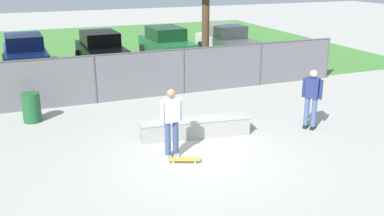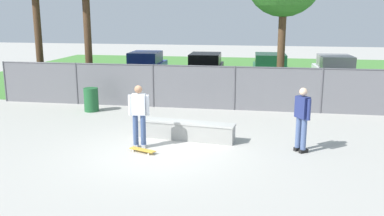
{
  "view_description": "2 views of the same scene",
  "coord_description": "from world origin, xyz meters",
  "px_view_note": "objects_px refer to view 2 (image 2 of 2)",
  "views": [
    {
      "loc": [
        -3.89,
        -9.37,
        4.69
      ],
      "look_at": [
        0.06,
        0.64,
        1.12
      ],
      "focal_mm": 40.27,
      "sensor_mm": 36.0,
      "label": 1
    },
    {
      "loc": [
        2.8,
        -10.93,
        3.79
      ],
      "look_at": [
        0.71,
        1.16,
        1.02
      ],
      "focal_mm": 39.44,
      "sensor_mm": 36.0,
      "label": 2
    }
  ],
  "objects_px": {
    "car_green": "(270,69)",
    "car_white": "(335,72)",
    "skateboarder": "(139,114)",
    "bystander": "(302,117)",
    "trash_bin": "(91,100)",
    "car_black": "(205,69)",
    "concrete_ledge": "(183,130)",
    "skateboard": "(142,150)",
    "car_blue": "(145,67)"
  },
  "relations": [
    {
      "from": "skateboarder",
      "to": "car_black",
      "type": "xyz_separation_m",
      "value": [
        0.27,
        11.38,
        -0.17
      ]
    },
    {
      "from": "trash_bin",
      "to": "skateboard",
      "type": "bearing_deg",
      "value": -53.08
    },
    {
      "from": "skateboarder",
      "to": "car_white",
      "type": "relative_size",
      "value": 0.43
    },
    {
      "from": "skateboard",
      "to": "car_green",
      "type": "distance_m",
      "value": 12.68
    },
    {
      "from": "car_black",
      "to": "bystander",
      "type": "relative_size",
      "value": 2.34
    },
    {
      "from": "car_white",
      "to": "car_green",
      "type": "bearing_deg",
      "value": 174.29
    },
    {
      "from": "skateboard",
      "to": "car_black",
      "type": "relative_size",
      "value": 0.19
    },
    {
      "from": "skateboard",
      "to": "concrete_ledge",
      "type": "bearing_deg",
      "value": 58.56
    },
    {
      "from": "car_white",
      "to": "skateboard",
      "type": "bearing_deg",
      "value": -120.14
    },
    {
      "from": "skateboarder",
      "to": "car_green",
      "type": "height_order",
      "value": "skateboarder"
    },
    {
      "from": "car_white",
      "to": "trash_bin",
      "type": "relative_size",
      "value": 4.59
    },
    {
      "from": "trash_bin",
      "to": "car_green",
      "type": "bearing_deg",
      "value": 47.47
    },
    {
      "from": "skateboarder",
      "to": "skateboard",
      "type": "distance_m",
      "value": 1.03
    },
    {
      "from": "car_white",
      "to": "trash_bin",
      "type": "height_order",
      "value": "car_white"
    },
    {
      "from": "car_blue",
      "to": "car_white",
      "type": "distance_m",
      "value": 10.25
    },
    {
      "from": "car_green",
      "to": "car_white",
      "type": "bearing_deg",
      "value": -5.71
    },
    {
      "from": "car_black",
      "to": "bystander",
      "type": "height_order",
      "value": "bystander"
    },
    {
      "from": "concrete_ledge",
      "to": "car_green",
      "type": "relative_size",
      "value": 0.75
    },
    {
      "from": "skateboarder",
      "to": "trash_bin",
      "type": "bearing_deg",
      "value": 127.81
    },
    {
      "from": "concrete_ledge",
      "to": "car_green",
      "type": "distance_m",
      "value": 11.04
    },
    {
      "from": "skateboard",
      "to": "bystander",
      "type": "distance_m",
      "value": 4.5
    },
    {
      "from": "concrete_ledge",
      "to": "car_blue",
      "type": "bearing_deg",
      "value": 111.77
    },
    {
      "from": "skateboarder",
      "to": "bystander",
      "type": "bearing_deg",
      "value": 5.22
    },
    {
      "from": "skateboard",
      "to": "bystander",
      "type": "bearing_deg",
      "value": 10.58
    },
    {
      "from": "concrete_ledge",
      "to": "bystander",
      "type": "height_order",
      "value": "bystander"
    },
    {
      "from": "skateboard",
      "to": "car_black",
      "type": "distance_m",
      "value": 11.8
    },
    {
      "from": "concrete_ledge",
      "to": "car_black",
      "type": "relative_size",
      "value": 0.75
    },
    {
      "from": "bystander",
      "to": "skateboarder",
      "type": "bearing_deg",
      "value": -174.78
    },
    {
      "from": "skateboarder",
      "to": "car_white",
      "type": "height_order",
      "value": "skateboarder"
    },
    {
      "from": "skateboarder",
      "to": "skateboard",
      "type": "relative_size",
      "value": 2.23
    },
    {
      "from": "car_blue",
      "to": "car_green",
      "type": "bearing_deg",
      "value": 0.13
    },
    {
      "from": "car_white",
      "to": "bystander",
      "type": "bearing_deg",
      "value": -102.96
    },
    {
      "from": "concrete_ledge",
      "to": "skateboard",
      "type": "bearing_deg",
      "value": -121.44
    },
    {
      "from": "skateboard",
      "to": "car_blue",
      "type": "distance_m",
      "value": 12.62
    },
    {
      "from": "car_black",
      "to": "bystander",
      "type": "xyz_separation_m",
      "value": [
        4.25,
        -10.96,
        0.17
      ]
    },
    {
      "from": "skateboard",
      "to": "skateboarder",
      "type": "bearing_deg",
      "value": 116.18
    },
    {
      "from": "concrete_ledge",
      "to": "car_green",
      "type": "bearing_deg",
      "value": 75.95
    },
    {
      "from": "car_black",
      "to": "trash_bin",
      "type": "relative_size",
      "value": 4.59
    },
    {
      "from": "bystander",
      "to": "trash_bin",
      "type": "bearing_deg",
      "value": 154.24
    },
    {
      "from": "skateboard",
      "to": "trash_bin",
      "type": "bearing_deg",
      "value": 126.92
    },
    {
      "from": "skateboarder",
      "to": "car_green",
      "type": "bearing_deg",
      "value": 72.28
    },
    {
      "from": "skateboard",
      "to": "trash_bin",
      "type": "relative_size",
      "value": 0.88
    },
    {
      "from": "concrete_ledge",
      "to": "trash_bin",
      "type": "relative_size",
      "value": 3.47
    },
    {
      "from": "car_green",
      "to": "car_white",
      "type": "relative_size",
      "value": 1.0
    },
    {
      "from": "concrete_ledge",
      "to": "car_white",
      "type": "xyz_separation_m",
      "value": [
        5.98,
        10.37,
        0.55
      ]
    },
    {
      "from": "skateboarder",
      "to": "bystander",
      "type": "height_order",
      "value": "same"
    },
    {
      "from": "concrete_ledge",
      "to": "bystander",
      "type": "xyz_separation_m",
      "value": [
        3.44,
        -0.64,
        0.72
      ]
    },
    {
      "from": "skateboarder",
      "to": "trash_bin",
      "type": "xyz_separation_m",
      "value": [
        -3.22,
        4.15,
        -0.54
      ]
    },
    {
      "from": "car_white",
      "to": "bystander",
      "type": "xyz_separation_m",
      "value": [
        -2.53,
        -11.01,
        0.17
      ]
    },
    {
      "from": "skateboard",
      "to": "car_green",
      "type": "xyz_separation_m",
      "value": [
        3.56,
        12.15,
        0.77
      ]
    }
  ]
}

